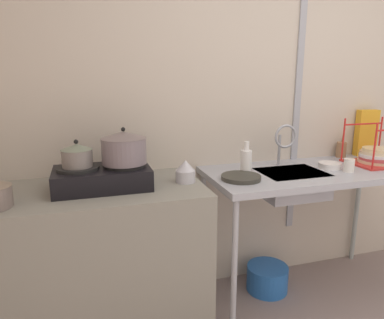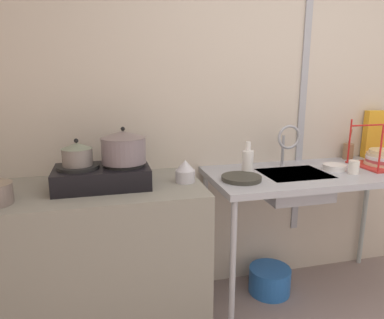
# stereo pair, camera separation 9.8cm
# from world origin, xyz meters

# --- Properties ---
(wall_back) EXTENTS (5.12, 0.10, 2.45)m
(wall_back) POSITION_xyz_m (0.00, 1.72, 1.22)
(wall_back) COLOR beige
(wall_back) RESTS_ON ground
(wall_metal_strip) EXTENTS (0.05, 0.01, 1.96)m
(wall_metal_strip) POSITION_xyz_m (0.02, 1.66, 1.35)
(wall_metal_strip) COLOR #A1A4AE
(counter_concrete) EXTENTS (1.25, 0.63, 0.91)m
(counter_concrete) POSITION_xyz_m (-1.47, 1.36, 0.45)
(counter_concrete) COLOR gray
(counter_concrete) RESTS_ON ground
(counter_sink) EXTENTS (1.42, 0.63, 0.91)m
(counter_sink) POSITION_xyz_m (-0.04, 1.36, 0.84)
(counter_sink) COLOR #A1A4AE
(counter_sink) RESTS_ON ground
(stove) EXTENTS (0.52, 0.31, 0.13)m
(stove) POSITION_xyz_m (-1.40, 1.36, 0.97)
(stove) COLOR black
(stove) RESTS_ON counter_concrete
(pot_on_left_burner) EXTENTS (0.17, 0.17, 0.15)m
(pot_on_left_burner) POSITION_xyz_m (-1.53, 1.36, 1.11)
(pot_on_left_burner) COLOR slate
(pot_on_left_burner) RESTS_ON stove
(pot_on_right_burner) EXTENTS (0.25, 0.25, 0.20)m
(pot_on_right_burner) POSITION_xyz_m (-1.28, 1.36, 1.13)
(pot_on_right_burner) COLOR slate
(pot_on_right_burner) RESTS_ON stove
(percolator) EXTENTS (0.12, 0.12, 0.13)m
(percolator) POSITION_xyz_m (-0.93, 1.33, 0.97)
(percolator) COLOR silver
(percolator) RESTS_ON counter_concrete
(sink_basin) EXTENTS (0.42, 0.33, 0.16)m
(sink_basin) POSITION_xyz_m (-0.20, 1.35, 0.83)
(sink_basin) COLOR #A1A4AE
(sink_basin) RESTS_ON counter_sink
(faucet) EXTENTS (0.16, 0.09, 0.30)m
(faucet) POSITION_xyz_m (-0.19, 1.48, 1.11)
(faucet) COLOR #A1A4AE
(faucet) RESTS_ON counter_sink
(frying_pan) EXTENTS (0.24, 0.24, 0.03)m
(frying_pan) POSITION_xyz_m (-0.59, 1.29, 0.92)
(frying_pan) COLOR #35332C
(frying_pan) RESTS_ON counter_sink
(dish_rack) EXTENTS (0.35, 0.31, 0.32)m
(dish_rack) POSITION_xyz_m (0.48, 1.36, 0.97)
(dish_rack) COLOR red
(dish_rack) RESTS_ON counter_sink
(cup_by_rack) EXTENTS (0.07, 0.07, 0.09)m
(cup_by_rack) POSITION_xyz_m (0.16, 1.24, 0.95)
(cup_by_rack) COLOR white
(cup_by_rack) RESTS_ON counter_sink
(small_bowl_on_drainboard) EXTENTS (0.15, 0.15, 0.04)m
(small_bowl_on_drainboard) POSITION_xyz_m (0.10, 1.36, 0.93)
(small_bowl_on_drainboard) COLOR white
(small_bowl_on_drainboard) RESTS_ON counter_sink
(bottle_by_sink) EXTENTS (0.07, 0.07, 0.21)m
(bottle_by_sink) POSITION_xyz_m (-0.51, 1.40, 0.99)
(bottle_by_sink) COLOR white
(bottle_by_sink) RESTS_ON counter_sink
(cereal_box) EXTENTS (0.17, 0.08, 0.36)m
(cereal_box) POSITION_xyz_m (0.62, 1.62, 1.09)
(cereal_box) COLOR gold
(cereal_box) RESTS_ON counter_sink
(utensil_jar) EXTENTS (0.07, 0.07, 0.23)m
(utensil_jar) POSITION_xyz_m (0.40, 1.62, 0.97)
(utensil_jar) COLOR #916A4A
(utensil_jar) RESTS_ON counter_sink
(bucket_on_floor) EXTENTS (0.30, 0.30, 0.18)m
(bucket_on_floor) POSITION_xyz_m (-0.29, 1.44, 0.09)
(bucket_on_floor) COLOR blue
(bucket_on_floor) RESTS_ON ground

